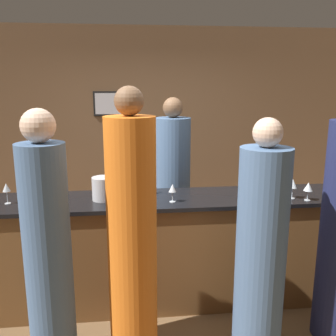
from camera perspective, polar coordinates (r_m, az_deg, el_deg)
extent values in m
plane|color=brown|center=(3.80, -1.17, -19.42)|extent=(14.00, 14.00, 0.00)
cube|color=brown|center=(5.43, -3.27, 6.12)|extent=(8.00, 0.06, 2.80)
cube|color=black|center=(5.35, -8.93, 9.67)|extent=(0.44, 0.02, 0.34)
cube|color=silver|center=(5.34, -8.93, 9.66)|extent=(0.39, 0.00, 0.29)
cube|color=brown|center=(3.56, -1.21, -12.70)|extent=(3.44, 0.56, 0.98)
cube|color=black|center=(3.37, -1.25, -4.84)|extent=(3.50, 0.62, 0.04)
cylinder|color=#4C6B93|center=(4.19, 0.71, -3.74)|extent=(0.39, 0.39, 1.66)
sphere|color=brown|center=(4.03, 0.75, 9.20)|extent=(0.22, 0.22, 0.22)
cylinder|color=orange|center=(2.70, -5.46, -11.70)|extent=(0.35, 0.35, 1.81)
sphere|color=brown|center=(2.46, -5.96, 10.13)|extent=(0.19, 0.19, 0.19)
cylinder|color=#4C6B93|center=(2.89, 13.93, -12.74)|extent=(0.37, 0.37, 1.59)
sphere|color=beige|center=(2.64, 14.96, 5.24)|extent=(0.21, 0.21, 0.21)
cylinder|color=#4C6B93|center=(2.77, -17.75, -13.51)|extent=(0.32, 0.32, 1.65)
sphere|color=beige|center=(2.51, -19.19, 6.12)|extent=(0.22, 0.22, 0.22)
cylinder|color=black|center=(3.28, 14.07, -3.34)|extent=(0.07, 0.07, 0.23)
cylinder|color=black|center=(3.24, 14.22, -0.65)|extent=(0.03, 0.03, 0.09)
cylinder|color=black|center=(3.42, -5.04, -2.37)|extent=(0.07, 0.07, 0.23)
cylinder|color=black|center=(3.38, -5.09, 0.07)|extent=(0.03, 0.03, 0.07)
cylinder|color=silver|center=(3.34, -9.89, -3.09)|extent=(0.19, 0.19, 0.20)
cylinder|color=silver|center=(3.42, 13.98, -4.62)|extent=(0.05, 0.05, 0.00)
cylinder|color=silver|center=(3.41, 14.02, -3.97)|extent=(0.01, 0.01, 0.08)
cone|color=silver|center=(3.39, 14.08, -2.83)|extent=(0.06, 0.06, 0.06)
cylinder|color=silver|center=(3.48, -23.22, -4.98)|extent=(0.05, 0.05, 0.00)
cylinder|color=silver|center=(3.47, -23.30, -4.12)|extent=(0.01, 0.01, 0.10)
cone|color=silver|center=(3.45, -23.42, -2.71)|extent=(0.06, 0.06, 0.07)
cylinder|color=silver|center=(3.52, 18.34, -4.39)|extent=(0.05, 0.05, 0.00)
cylinder|color=silver|center=(3.51, 18.40, -3.62)|extent=(0.01, 0.01, 0.09)
cone|color=silver|center=(3.49, 18.50, -2.26)|extent=(0.08, 0.08, 0.08)
cylinder|color=silver|center=(3.16, -5.96, -5.73)|extent=(0.05, 0.05, 0.00)
cylinder|color=silver|center=(3.15, -5.97, -4.94)|extent=(0.01, 0.01, 0.09)
cone|color=silver|center=(3.13, -6.01, -3.48)|extent=(0.07, 0.07, 0.08)
cylinder|color=silver|center=(3.25, 0.69, -5.15)|extent=(0.05, 0.05, 0.00)
cylinder|color=silver|center=(3.24, 0.69, -4.38)|extent=(0.01, 0.01, 0.09)
cone|color=silver|center=(3.21, 0.69, -3.05)|extent=(0.07, 0.07, 0.07)
cylinder|color=silver|center=(3.51, 20.45, -4.61)|extent=(0.05, 0.05, 0.00)
cylinder|color=silver|center=(3.50, 20.50, -3.91)|extent=(0.01, 0.01, 0.08)
cone|color=silver|center=(3.48, 20.60, -2.68)|extent=(0.08, 0.08, 0.07)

